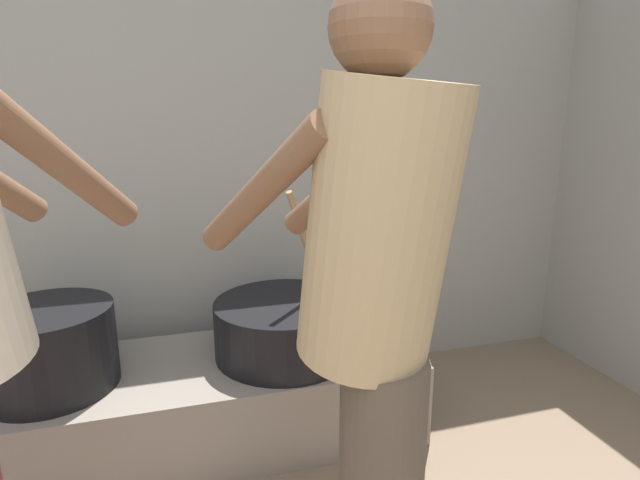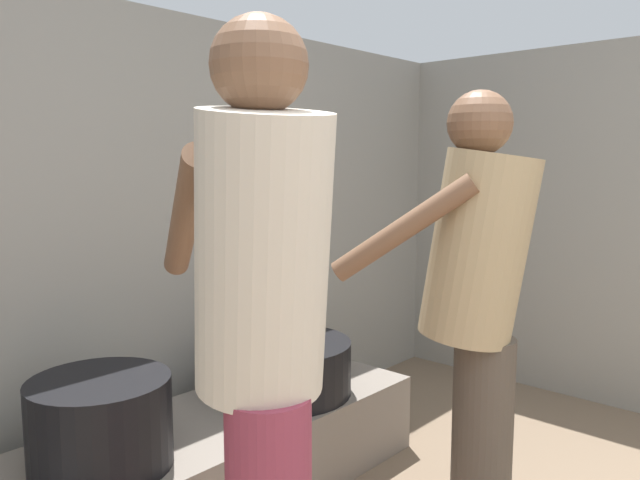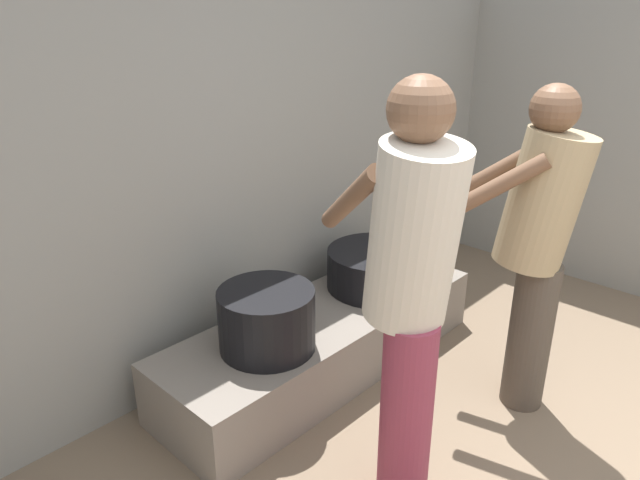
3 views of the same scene
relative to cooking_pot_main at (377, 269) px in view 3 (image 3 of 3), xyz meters
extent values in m
cube|color=gray|center=(-0.62, 0.53, 0.52)|extent=(4.94, 0.20, 1.94)
cube|color=slate|center=(-0.43, 0.01, -0.28)|extent=(1.89, 0.60, 0.34)
cylinder|color=black|center=(0.00, 0.00, 0.00)|extent=(0.56, 0.56, 0.22)
cylinder|color=#937047|center=(0.10, 0.00, 0.31)|extent=(0.21, 0.18, 0.51)
cylinder|color=black|center=(-0.85, -0.03, 0.03)|extent=(0.45, 0.45, 0.29)
cylinder|color=#4C4238|center=(0.04, -0.90, -0.08)|extent=(0.20, 0.20, 0.74)
cylinder|color=tan|center=(0.02, -0.87, 0.59)|extent=(0.44, 0.48, 0.64)
sphere|color=brown|center=(0.02, -0.86, 0.99)|extent=(0.21, 0.21, 0.21)
cylinder|color=brown|center=(0.04, -0.61, 0.66)|extent=(0.27, 0.44, 0.35)
cylinder|color=brown|center=(-0.20, -0.73, 0.66)|extent=(0.27, 0.44, 0.35)
cylinder|color=#8C3347|center=(-0.86, -0.82, -0.05)|extent=(0.20, 0.20, 0.79)
cylinder|color=beige|center=(-0.85, -0.80, 0.66)|extent=(0.44, 0.48, 0.67)
sphere|color=brown|center=(-0.84, -0.79, 1.07)|extent=(0.22, 0.22, 0.22)
cylinder|color=brown|center=(-0.62, -0.65, 0.73)|extent=(0.28, 0.46, 0.36)
cylinder|color=brown|center=(-0.86, -0.52, 0.73)|extent=(0.28, 0.46, 0.36)
camera|label=1|loc=(-0.38, -1.80, 0.81)|focal=27.50mm
camera|label=2|loc=(-1.77, -1.80, 0.86)|focal=34.51mm
camera|label=3|loc=(-2.37, -1.80, 1.36)|focal=32.35mm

